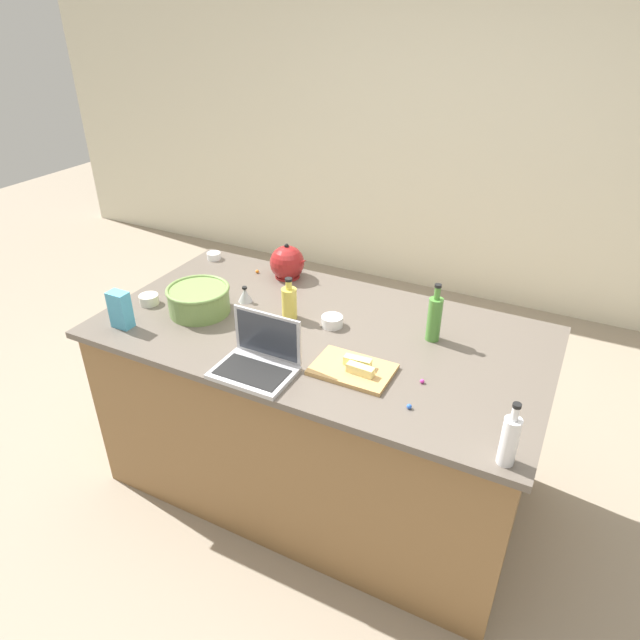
% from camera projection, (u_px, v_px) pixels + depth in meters
% --- Properties ---
extents(ground_plane, '(12.00, 12.00, 0.00)m').
position_uv_depth(ground_plane, '(320.00, 477.00, 2.94)').
color(ground_plane, gray).
extents(wall_back, '(8.00, 0.10, 2.60)m').
position_uv_depth(wall_back, '(470.00, 132.00, 4.18)').
color(wall_back, beige).
rests_on(wall_back, ground).
extents(island_counter, '(1.98, 1.06, 0.90)m').
position_uv_depth(island_counter, '(320.00, 409.00, 2.72)').
color(island_counter, olive).
rests_on(island_counter, ground).
extents(laptop, '(0.31, 0.23, 0.22)m').
position_uv_depth(laptop, '(258.00, 360.00, 2.20)').
color(laptop, '#B7B7BC').
rests_on(laptop, island_counter).
extents(mixing_bowl_large, '(0.29, 0.29, 0.13)m').
position_uv_depth(mixing_bowl_large, '(199.00, 299.00, 2.60)').
color(mixing_bowl_large, '#72934C').
rests_on(mixing_bowl_large, island_counter).
extents(bottle_oil, '(0.07, 0.07, 0.20)m').
position_uv_depth(bottle_oil, '(289.00, 302.00, 2.55)').
color(bottle_oil, '#DBC64C').
rests_on(bottle_oil, island_counter).
extents(bottle_vinegar, '(0.06, 0.06, 0.23)m').
position_uv_depth(bottle_vinegar, '(510.00, 440.00, 1.74)').
color(bottle_vinegar, white).
rests_on(bottle_vinegar, island_counter).
extents(bottle_olive, '(0.06, 0.06, 0.26)m').
position_uv_depth(bottle_olive, '(434.00, 318.00, 2.37)').
color(bottle_olive, '#4C8C38').
rests_on(bottle_olive, island_counter).
extents(kettle, '(0.21, 0.18, 0.20)m').
position_uv_depth(kettle, '(287.00, 263.00, 2.92)').
color(kettle, maroon).
rests_on(kettle, island_counter).
extents(cutting_board, '(0.31, 0.21, 0.02)m').
position_uv_depth(cutting_board, '(352.00, 370.00, 2.21)').
color(cutting_board, tan).
rests_on(cutting_board, island_counter).
extents(butter_stick_left, '(0.11, 0.04, 0.04)m').
position_uv_depth(butter_stick_left, '(360.00, 370.00, 2.16)').
color(butter_stick_left, '#F4E58C').
rests_on(butter_stick_left, cutting_board).
extents(butter_stick_right, '(0.11, 0.04, 0.04)m').
position_uv_depth(butter_stick_right, '(358.00, 362.00, 2.21)').
color(butter_stick_right, '#F4E58C').
rests_on(butter_stick_right, cutting_board).
extents(ramekin_small, '(0.08, 0.08, 0.04)m').
position_uv_depth(ramekin_small, '(214.00, 256.00, 3.15)').
color(ramekin_small, white).
rests_on(ramekin_small, island_counter).
extents(ramekin_medium, '(0.09, 0.09, 0.05)m').
position_uv_depth(ramekin_medium, '(149.00, 299.00, 2.69)').
color(ramekin_medium, beige).
rests_on(ramekin_medium, island_counter).
extents(ramekin_wide, '(0.10, 0.10, 0.05)m').
position_uv_depth(ramekin_wide, '(332.00, 321.00, 2.51)').
color(ramekin_wide, white).
rests_on(ramekin_wide, island_counter).
extents(kitchen_timer, '(0.07, 0.07, 0.08)m').
position_uv_depth(kitchen_timer, '(245.00, 295.00, 2.71)').
color(kitchen_timer, '#B2B2B7').
rests_on(kitchen_timer, island_counter).
extents(candy_bag, '(0.09, 0.06, 0.17)m').
position_uv_depth(candy_bag, '(120.00, 310.00, 2.48)').
color(candy_bag, '#4CA5CC').
rests_on(candy_bag, island_counter).
extents(candy_0, '(0.02, 0.02, 0.02)m').
position_uv_depth(candy_0, '(173.00, 312.00, 2.61)').
color(candy_0, orange).
rests_on(candy_0, island_counter).
extents(candy_1, '(0.02, 0.02, 0.02)m').
position_uv_depth(candy_1, '(409.00, 407.00, 2.01)').
color(candy_1, blue).
rests_on(candy_1, island_counter).
extents(candy_2, '(0.02, 0.02, 0.02)m').
position_uv_depth(candy_2, '(422.00, 381.00, 2.15)').
color(candy_2, '#CC3399').
rests_on(candy_2, island_counter).
extents(candy_3, '(0.02, 0.02, 0.02)m').
position_uv_depth(candy_3, '(126.00, 323.00, 2.53)').
color(candy_3, yellow).
rests_on(candy_3, island_counter).
extents(candy_4, '(0.02, 0.02, 0.02)m').
position_uv_depth(candy_4, '(257.00, 271.00, 3.00)').
color(candy_4, orange).
rests_on(candy_4, island_counter).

